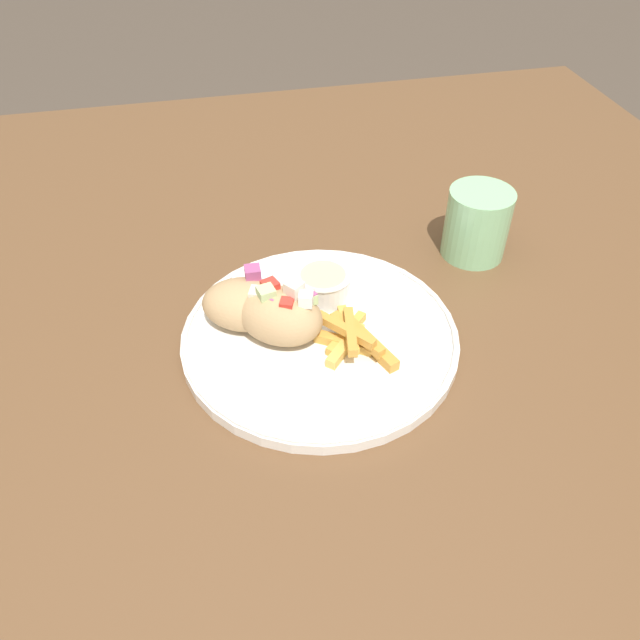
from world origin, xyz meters
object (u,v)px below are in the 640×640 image
(plate, at_px, (320,336))
(pita_sandwich_far, at_px, (248,303))
(sauce_ramekin, at_px, (323,283))
(pita_sandwich_near, at_px, (280,315))
(water_glass, at_px, (476,226))
(fries_pile, at_px, (352,337))

(plate, xyz_separation_m, pita_sandwich_far, (-0.08, 0.04, 0.03))
(pita_sandwich_far, relative_size, sauce_ramekin, 1.72)
(pita_sandwich_near, bearing_deg, pita_sandwich_far, 173.53)
(sauce_ramekin, bearing_deg, water_glass, 16.14)
(pita_sandwich_near, height_order, pita_sandwich_far, pita_sandwich_near)
(sauce_ramekin, height_order, water_glass, water_glass)
(fries_pile, relative_size, water_glass, 1.06)
(sauce_ramekin, relative_size, water_glass, 0.75)
(fries_pile, xyz_separation_m, water_glass, (0.21, 0.15, 0.02))
(plate, bearing_deg, fries_pile, -41.99)
(plate, distance_m, water_glass, 0.27)
(pita_sandwich_far, bearing_deg, pita_sandwich_near, -24.26)
(sauce_ramekin, xyz_separation_m, water_glass, (0.22, 0.06, 0.01))
(pita_sandwich_far, height_order, water_glass, water_glass)
(pita_sandwich_far, distance_m, sauce_ramekin, 0.10)
(plate, height_order, fries_pile, fries_pile)
(pita_sandwich_near, bearing_deg, sauce_ramekin, 78.80)
(plate, bearing_deg, sauce_ramekin, 74.38)
(plate, height_order, pita_sandwich_near, pita_sandwich_near)
(plate, xyz_separation_m, pita_sandwich_near, (-0.04, 0.01, 0.04))
(plate, distance_m, pita_sandwich_near, 0.06)
(pita_sandwich_far, bearing_deg, fries_pile, -11.83)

